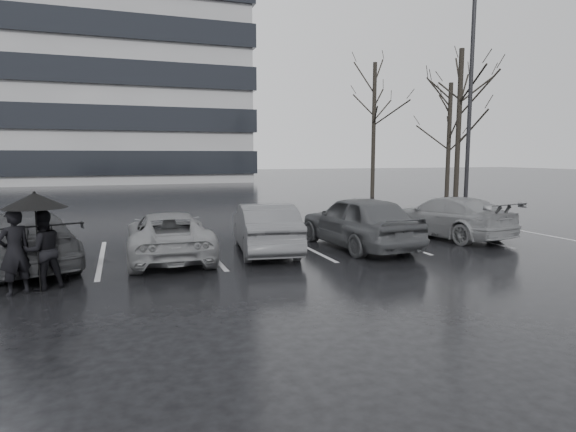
# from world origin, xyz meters

# --- Properties ---
(ground) EXTENTS (160.00, 160.00, 0.00)m
(ground) POSITION_xyz_m (0.00, 0.00, 0.00)
(ground) COLOR black
(ground) RESTS_ON ground
(car_main) EXTENTS (2.18, 4.66, 1.54)m
(car_main) POSITION_xyz_m (2.03, 1.66, 0.77)
(car_main) COLOR black
(car_main) RESTS_ON ground
(car_west_a) EXTENTS (1.99, 4.29, 1.36)m
(car_west_a) POSITION_xyz_m (-0.72, 1.91, 0.68)
(car_west_a) COLOR #313134
(car_west_a) RESTS_ON ground
(car_west_b) EXTENTS (2.13, 4.43, 1.22)m
(car_west_b) POSITION_xyz_m (-3.32, 1.92, 0.61)
(car_west_b) COLOR #555558
(car_west_b) RESTS_ON ground
(car_west_c) EXTENTS (3.23, 5.05, 1.36)m
(car_west_c) POSITION_xyz_m (-6.65, 1.92, 0.68)
(car_west_c) COLOR black
(car_west_c) RESTS_ON ground
(car_east) EXTENTS (2.69, 4.87, 1.34)m
(car_east) POSITION_xyz_m (5.61, 2.34, 0.67)
(car_east) COLOR #555558
(car_east) RESTS_ON ground
(pedestrian_left) EXTENTS (0.73, 0.68, 1.66)m
(pedestrian_left) POSITION_xyz_m (-6.41, -0.49, 0.83)
(pedestrian_left) COLOR black
(pedestrian_left) RESTS_ON ground
(pedestrian_right) EXTENTS (0.96, 0.88, 1.59)m
(pedestrian_right) POSITION_xyz_m (-5.96, -0.24, 0.79)
(pedestrian_right) COLOR black
(pedestrian_right) RESTS_ON ground
(umbrella) EXTENTS (1.17, 1.17, 1.98)m
(umbrella) POSITION_xyz_m (-6.01, -0.44, 1.81)
(umbrella) COLOR black
(umbrella) RESTS_ON ground
(lamp_post) EXTENTS (0.56, 0.56, 10.22)m
(lamp_post) POSITION_xyz_m (10.15, 6.98, 4.68)
(lamp_post) COLOR gray
(lamp_post) RESTS_ON ground
(stall_stripes) EXTENTS (19.72, 5.00, 0.00)m
(stall_stripes) POSITION_xyz_m (-0.80, 2.50, 0.00)
(stall_stripes) COLOR #B3B2B5
(stall_stripes) RESTS_ON ground
(tree_east) EXTENTS (0.26, 0.26, 8.00)m
(tree_east) POSITION_xyz_m (12.00, 10.00, 4.00)
(tree_east) COLOR black
(tree_east) RESTS_ON ground
(tree_ne) EXTENTS (0.26, 0.26, 7.00)m
(tree_ne) POSITION_xyz_m (14.50, 14.00, 3.50)
(tree_ne) COLOR black
(tree_ne) RESTS_ON ground
(tree_north) EXTENTS (0.26, 0.26, 8.50)m
(tree_north) POSITION_xyz_m (11.00, 17.00, 4.25)
(tree_north) COLOR black
(tree_north) RESTS_ON ground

